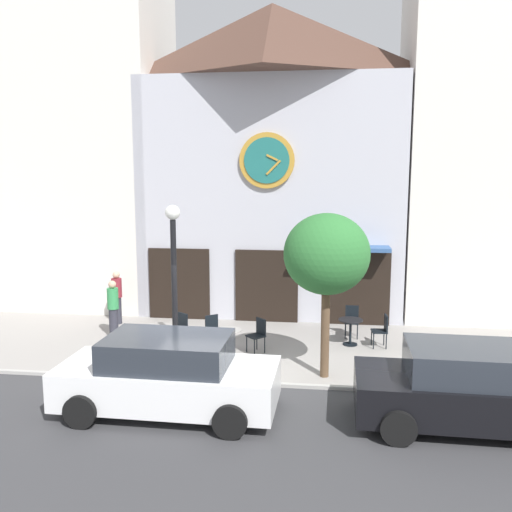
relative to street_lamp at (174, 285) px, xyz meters
The scene contains 18 objects.
ground_plane 2.79m from the street_lamp, 56.25° to the right, with size 29.26×11.65×0.13m.
clock_building 6.74m from the street_lamp, 72.11° to the left, with size 8.53×4.20×10.05m.
neighbor_building_left 9.54m from the street_lamp, 131.14° to the left, with size 6.81×4.17×13.13m.
street_lamp is the anchor object (origin of this frame).
street_tree 3.79m from the street_lamp, ahead, with size 1.96×1.76×3.83m.
cafe_table_center_right 1.70m from the street_lamp, 135.00° to the left, with size 0.79×0.79×0.76m.
cafe_table_near_curb 2.05m from the street_lamp, 28.81° to the left, with size 0.66×0.66×0.73m.
cafe_table_center 5.07m from the street_lamp, 25.42° to the left, with size 0.67×0.67×0.72m.
cafe_chair_outer 2.69m from the street_lamp, 31.12° to the left, with size 0.57×0.57×0.90m.
cafe_chair_under_awning 5.77m from the street_lamp, 20.69° to the left, with size 0.43×0.43×0.90m.
cafe_chair_near_lamp 2.10m from the street_lamp, 62.97° to the left, with size 0.56×0.56×0.90m.
cafe_chair_facing_street 1.69m from the street_lamp, 168.16° to the right, with size 0.46×0.46×0.90m.
cafe_chair_facing_wall 5.49m from the street_lamp, 32.85° to the left, with size 0.43×0.43×0.90m.
cafe_chair_left_end 2.07m from the street_lamp, 100.63° to the left, with size 0.56×0.56×0.90m.
pedestrian_green 3.26m from the street_lamp, 140.97° to the left, with size 0.43×0.43×1.67m.
pedestrian_maroon 4.51m from the street_lamp, 130.10° to the left, with size 0.45×0.45×1.67m.
parked_car_white 3.04m from the street_lamp, 77.33° to the right, with size 4.33×2.09×1.55m.
parked_car_black 7.04m from the street_lamp, 22.41° to the right, with size 4.34×2.10×1.55m.
Camera 1 is at (2.57, -11.57, 4.74)m, focal length 38.46 mm.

